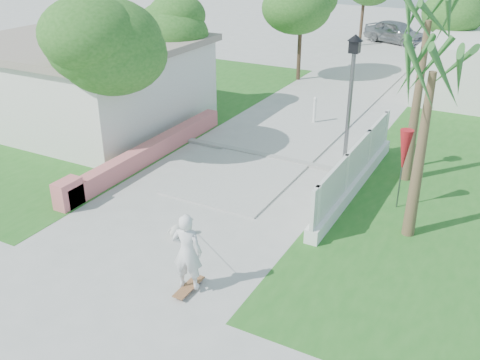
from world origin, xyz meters
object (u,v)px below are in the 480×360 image
Objects in this scene: street_lamp at (349,105)px; parked_car at (396,32)px; skateboarder at (181,234)px; dog at (178,230)px; patio_umbrella at (404,152)px; bollard at (315,110)px.

parked_car is (-3.80, 22.20, -1.68)m from street_lamp.
skateboarder is 1.31m from dog.
patio_umbrella is 3.85× the size of dog.
parked_car is at bearing 103.80° from patio_umbrella.
skateboarder is 28.41m from parked_car.
dog is 27.47m from parked_car.
bollard is 0.46× the size of skateboarder.
parked_car is (-5.70, 23.20, -0.94)m from patio_umbrella.
patio_umbrella is (1.90, -1.00, -0.74)m from street_lamp.
patio_umbrella is 0.98× the size of skateboarder.
street_lamp reaches higher than bollard.
parked_car is (-1.22, 27.43, 0.52)m from dog.
street_lamp is 1.89× the size of skateboarder.
street_lamp is at bearing -146.17° from parked_car.
patio_umbrella is 6.33m from dog.
skateboarder is at bearing -28.80° from dog.
street_lamp is at bearing -121.33° from skateboarder.
patio_umbrella reaches higher than skateboarder.
bollard is (-2.70, 4.50, -1.84)m from street_lamp.
skateboarder is at bearing -151.90° from parked_car.
dog is (-0.75, 0.91, -0.58)m from skateboarder.
parked_car is at bearing 93.55° from bollard.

